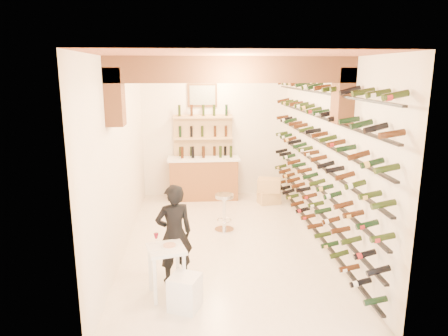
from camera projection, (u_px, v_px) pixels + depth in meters
name	position (u px, v px, depth m)	size (l,w,h in m)	color
ground	(225.00, 242.00, 7.40)	(6.00, 6.00, 0.00)	silver
room_shell	(227.00, 119.00, 6.63)	(3.52, 6.02, 3.21)	white
wine_rack	(313.00, 157.00, 7.16)	(0.32, 5.70, 2.56)	black
back_counter	(204.00, 177.00, 9.82)	(1.70, 0.62, 1.29)	brown
back_shelving	(203.00, 149.00, 9.91)	(1.40, 0.31, 2.73)	tan
tasting_table	(166.00, 256.00, 5.52)	(0.59, 0.59, 0.85)	white
white_stool	(185.00, 292.00, 5.28)	(0.36, 0.36, 0.45)	white
person	(174.00, 234.00, 5.85)	(0.54, 0.35, 1.47)	black
chrome_barstool	(224.00, 210.00, 7.84)	(0.37, 0.37, 0.73)	silver
crate_lower	(269.00, 197.00, 9.53)	(0.48, 0.34, 0.29)	tan
crate_upper	(269.00, 185.00, 9.47)	(0.52, 0.36, 0.30)	tan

